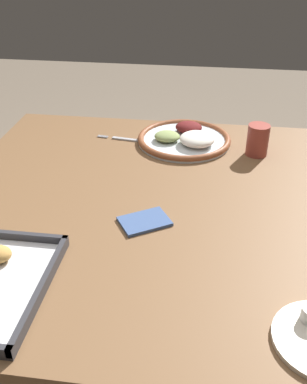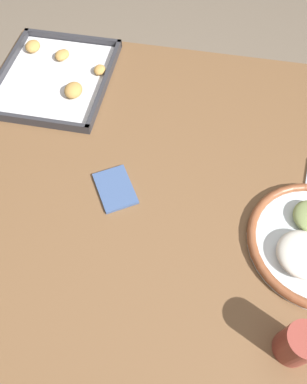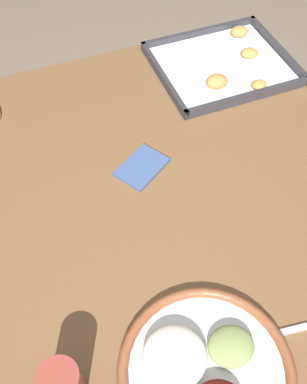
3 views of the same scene
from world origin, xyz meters
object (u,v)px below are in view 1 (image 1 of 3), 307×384
(fork, at_px, (128,139))
(drinking_cup, at_px, (258,140))
(dinner_plate, at_px, (185,139))
(napkin, at_px, (145,221))

(fork, xyz_separation_m, drinking_cup, (-0.41, 0.05, 0.05))
(dinner_plate, relative_size, napkin, 2.16)
(dinner_plate, xyz_separation_m, fork, (0.19, 0.01, -0.01))
(dinner_plate, bearing_deg, fork, 2.17)
(fork, bearing_deg, dinner_plate, -170.04)
(fork, distance_m, drinking_cup, 0.42)
(dinner_plate, relative_size, fork, 1.56)
(dinner_plate, distance_m, napkin, 0.47)
(drinking_cup, relative_size, napkin, 0.69)
(dinner_plate, distance_m, fork, 0.19)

